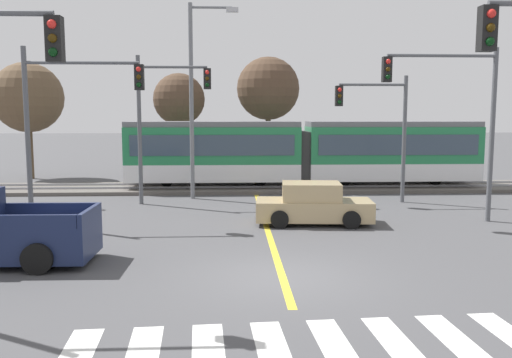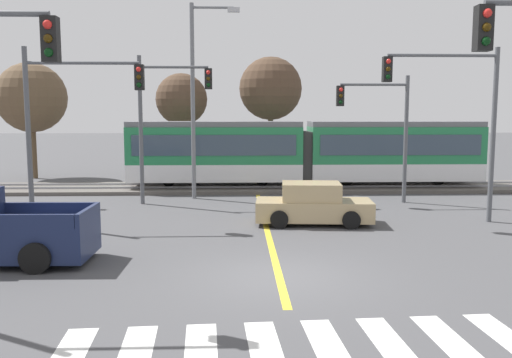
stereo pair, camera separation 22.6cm
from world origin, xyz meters
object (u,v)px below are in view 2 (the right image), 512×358
sedan_crossing (313,205)px  traffic_light_mid_right (457,106)px  light_rail_tram (305,151)px  traffic_light_far_right (382,119)px  bare_tree_east (271,89)px  traffic_light_mid_left (67,109)px  street_lamp_centre (197,90)px  traffic_light_far_left (164,109)px  bare_tree_far_west (31,98)px  bare_tree_west (181,100)px

sedan_crossing → traffic_light_mid_right: traffic_light_mid_right is taller
light_rail_tram → traffic_light_far_right: 5.59m
bare_tree_east → light_rail_tram: bearing=-70.4°
light_rail_tram → traffic_light_far_right: bearing=-57.2°
traffic_light_far_right → traffic_light_mid_right: (1.52, -4.52, 0.55)m
traffic_light_mid_right → traffic_light_mid_left: (-14.07, 0.09, -0.13)m
sedan_crossing → traffic_light_far_right: traffic_light_far_right is taller
sedan_crossing → traffic_light_far_right: size_ratio=0.76×
traffic_light_far_right → traffic_light_mid_left: 13.31m
sedan_crossing → street_lamp_centre: (-4.63, 6.18, 4.43)m
traffic_light_far_left → traffic_light_far_right: (9.71, -0.01, -0.48)m
bare_tree_east → traffic_light_mid_right: bearing=-65.9°
sedan_crossing → traffic_light_mid_left: 9.50m
traffic_light_far_left → traffic_light_mid_left: size_ratio=1.03×
traffic_light_mid_right → bare_tree_far_west: (-20.62, 14.47, 0.67)m
street_lamp_centre → bare_tree_west: bearing=101.5°
light_rail_tram → bare_tree_far_west: 17.37m
sedan_crossing → street_lamp_centre: bearing=126.8°
street_lamp_centre → bare_tree_east: size_ratio=1.22×
traffic_light_far_right → traffic_light_mid_right: 4.80m
street_lamp_centre → bare_tree_east: street_lamp_centre is taller
bare_tree_west → bare_tree_far_west: bearing=172.2°
traffic_light_mid_left → bare_tree_west: bare_tree_west is taller
traffic_light_mid_left → traffic_light_far_left: bearing=57.4°
bare_tree_west → sedan_crossing: bearing=-65.5°
light_rail_tram → street_lamp_centre: bearing=-151.6°
street_lamp_centre → traffic_light_mid_left: bearing=-125.3°
traffic_light_far_right → bare_tree_east: (-4.44, 8.84, 1.73)m
light_rail_tram → traffic_light_mid_right: traffic_light_mid_right is taller
sedan_crossing → street_lamp_centre: street_lamp_centre is taller
light_rail_tram → bare_tree_west: 8.55m
traffic_light_far_left → traffic_light_far_right: traffic_light_far_left is taller
sedan_crossing → bare_tree_far_west: bare_tree_far_west is taller
sedan_crossing → bare_tree_west: 15.23m
traffic_light_far_right → traffic_light_mid_right: size_ratio=0.89×
street_lamp_centre → bare_tree_far_west: 13.68m
light_rail_tram → traffic_light_far_right: (2.88, -4.47, 1.71)m
bare_tree_east → bare_tree_west: bearing=-178.2°
street_lamp_centre → bare_tree_far_west: size_ratio=1.27×
bare_tree_far_west → street_lamp_centre: bearing=-38.1°
light_rail_tram → traffic_light_mid_left: 13.30m
traffic_light_far_right → traffic_light_mid_left: size_ratio=0.90×
traffic_light_far_right → traffic_light_mid_left: traffic_light_mid_left is taller
light_rail_tram → sedan_crossing: 9.27m
bare_tree_far_west → bare_tree_west: bare_tree_far_west is taller
light_rail_tram → traffic_light_far_right: size_ratio=3.25×
light_rail_tram → traffic_light_far_left: traffic_light_far_left is taller
sedan_crossing → traffic_light_mid_right: bearing=1.6°
traffic_light_far_left → traffic_light_mid_right: traffic_light_far_left is taller
traffic_light_mid_left → bare_tree_west: (2.76, 13.09, 0.66)m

